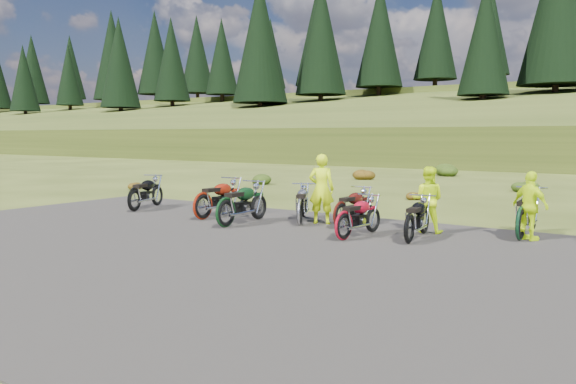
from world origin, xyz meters
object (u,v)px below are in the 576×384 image
Objects in this scene: motorcycle_0 at (135,212)px; person_middle at (321,190)px; motorcycle_3 at (300,226)px; motorcycle_7 at (520,242)px.

motorcycle_0 is 1.12× the size of person_middle.
person_middle is (0.32, 0.58, 0.95)m from motorcycle_3.
person_middle reaches higher than motorcycle_3.
motorcycle_7 reaches higher than motorcycle_3.
motorcycle_7 is (5.32, 1.00, 0.00)m from motorcycle_3.
motorcycle_7 is 5.10m from person_middle.
motorcycle_3 is (5.77, 0.63, 0.00)m from motorcycle_0.
motorcycle_0 is 6.28m from person_middle.
motorcycle_7 is at bearing -99.30° from motorcycle_0.
motorcycle_0 is 5.81m from motorcycle_3.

